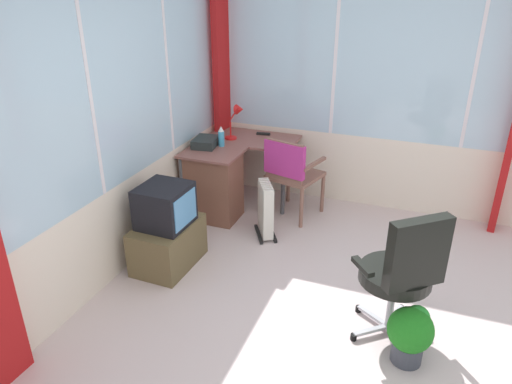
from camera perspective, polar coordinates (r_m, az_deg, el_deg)
name	(u,v)px	position (r m, az deg, el deg)	size (l,w,h in m)	color
ground	(346,335)	(3.72, 10.66, -16.44)	(5.38, 5.00, 0.06)	beige
north_window_panel	(92,132)	(3.84, -18.94, 6.79)	(4.38, 0.07, 2.60)	#F0DECA
east_window_panel	(399,91)	(5.15, 16.69, 11.43)	(0.07, 4.00, 2.60)	#F0DECA
curtain_corner	(223,84)	(5.51, -3.98, 12.71)	(0.32, 0.07, 2.50)	red
desk	(216,181)	(5.03, -4.78, 1.27)	(1.10, 1.00, 0.73)	brown
desk_lamp	(238,116)	(5.25, -2.22, 9.06)	(0.23, 0.20, 0.37)	red
tv_remote	(263,134)	(5.39, 0.87, 6.96)	(0.04, 0.15, 0.02)	black
spray_bottle	(221,137)	(5.01, -4.17, 6.62)	(0.06, 0.06, 0.22)	#42A6D4
paper_tray	(206,142)	(5.04, -6.03, 5.93)	(0.30, 0.23, 0.09)	#252C2C
wooden_armchair	(289,169)	(4.90, 4.00, 2.80)	(0.60, 0.59, 0.88)	#875B4D
office_chair	(404,269)	(3.38, 17.21, -8.78)	(0.61, 0.61, 1.02)	#B7B7BF
tv_on_stand	(167,231)	(4.26, -10.58, -4.62)	(0.65, 0.46, 0.77)	brown
space_heater	(265,209)	(4.69, 1.11, -1.99)	(0.40, 0.32, 0.56)	silver
potted_plant	(411,332)	(3.44, 17.97, -15.59)	(0.30, 0.30, 0.41)	#3C3F49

